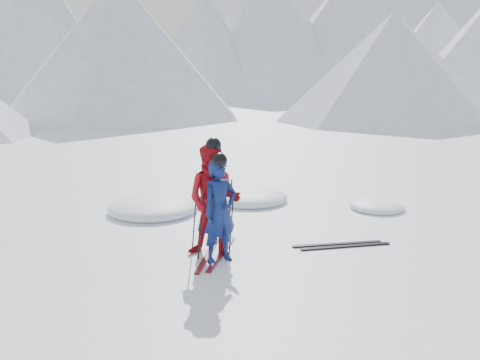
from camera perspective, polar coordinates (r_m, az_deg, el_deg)
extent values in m
plane|color=white|center=(10.13, 11.96, -6.11)|extent=(160.00, 160.00, 0.00)
cone|color=#B2BCD1|center=(49.85, -22.63, 16.05)|extent=(23.96, 23.96, 14.35)
cone|color=#B2BCD1|center=(60.01, -14.63, 14.64)|extent=(17.69, 17.69, 11.93)
cone|color=#B2BCD1|center=(52.95, -3.96, 14.77)|extent=(19.63, 19.63, 10.85)
cone|color=#B2BCD1|center=(57.31, 2.98, 16.25)|extent=(23.31, 23.31, 14.15)
cone|color=#B2BCD1|center=(59.50, 12.82, 16.18)|extent=(28.94, 28.94, 14.88)
cone|color=silver|center=(65.01, 21.07, 13.51)|extent=(24.45, 24.45, 10.76)
cone|color=#B2BCD1|center=(32.92, 16.53, 12.01)|extent=(14.00, 14.00, 6.50)
cone|color=#B2BCD1|center=(34.69, -13.40, 14.24)|extent=(16.00, 16.00, 9.00)
imported|color=#0D1B52|center=(8.38, -2.28, -3.53)|extent=(0.75, 0.64, 1.74)
imported|color=#A80D17|center=(8.62, -2.93, -2.36)|extent=(1.17, 1.06, 1.95)
cylinder|color=black|center=(8.55, -4.44, -5.25)|extent=(0.12, 0.08, 1.16)
cylinder|color=black|center=(8.74, -0.97, -4.82)|extent=(0.12, 0.07, 1.16)
cylinder|color=black|center=(8.90, -5.10, -4.09)|extent=(0.13, 0.10, 1.30)
cylinder|color=black|center=(8.91, -1.18, -4.03)|extent=(0.13, 0.09, 1.30)
cube|color=black|center=(8.90, -3.63, -8.39)|extent=(0.72, 1.61, 0.03)
cube|color=black|center=(8.94, -2.10, -8.28)|extent=(0.82, 1.57, 0.03)
cube|color=black|center=(9.57, 10.85, -7.08)|extent=(1.70, 0.20, 0.03)
cube|color=black|center=(9.48, 11.78, -7.31)|extent=(1.70, 0.14, 0.03)
ellipsoid|color=white|center=(11.69, -9.71, -3.52)|extent=(2.04, 2.04, 0.45)
ellipsoid|color=white|center=(12.18, 15.12, -3.14)|extent=(1.25, 1.25, 0.27)
ellipsoid|color=white|center=(12.50, 1.06, -2.31)|extent=(1.88, 1.88, 0.41)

